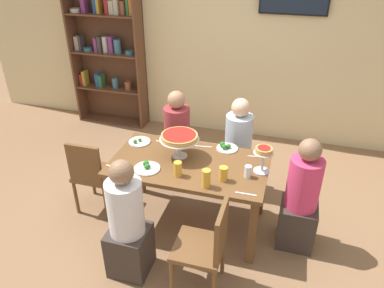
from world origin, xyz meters
name	(u,v)px	position (x,y,z in m)	size (l,w,h in m)	color
ground_plane	(189,221)	(0.00, 0.00, 0.00)	(12.00, 12.00, 0.00)	#846042
rear_partition	(235,39)	(0.00, 2.20, 1.40)	(8.00, 0.12, 2.80)	beige
dining_table	(189,171)	(0.00, 0.00, 0.64)	(1.50, 0.84, 0.74)	brown
bookshelf	(108,49)	(-1.86, 2.02, 1.16)	(1.10, 0.30, 2.21)	brown
diner_near_left	(128,227)	(-0.32, -0.74, 0.49)	(0.34, 0.34, 1.15)	#382D28
diner_far_right	(238,153)	(0.36, 0.72, 0.49)	(0.34, 0.34, 1.15)	#382D28
diner_far_left	(177,143)	(-0.36, 0.73, 0.49)	(0.34, 0.34, 1.15)	#382D28
diner_head_east	(300,202)	(1.07, 0.01, 0.49)	(0.34, 0.34, 1.15)	#382D28
chair_head_west	(92,173)	(-1.03, -0.09, 0.49)	(0.40, 0.40, 0.87)	brown
chair_near_right	(207,245)	(0.37, -0.74, 0.49)	(0.40, 0.40, 0.87)	brown
deep_dish_pizza_stand	(179,138)	(-0.12, 0.08, 0.95)	(0.38, 0.38, 0.25)	silver
personal_pizza_stand	(263,155)	(0.68, 0.04, 0.92)	(0.18, 0.18, 0.26)	silver
salad_plate_near_diner	(226,147)	(0.29, 0.35, 0.76)	(0.22, 0.22, 0.07)	white
salad_plate_far_diner	(147,167)	(-0.35, -0.22, 0.76)	(0.25, 0.25, 0.07)	white
salad_plate_spare	(139,142)	(-0.62, 0.23, 0.75)	(0.23, 0.23, 0.06)	white
beer_glass_amber_tall	(223,174)	(0.37, -0.19, 0.81)	(0.08, 0.08, 0.14)	gold
beer_glass_amber_short	(206,178)	(0.25, -0.33, 0.82)	(0.08, 0.08, 0.17)	gold
beer_glass_amber_spare	(178,169)	(-0.04, -0.23, 0.81)	(0.07, 0.07, 0.14)	gold
water_glass_clear_near	(248,172)	(0.57, -0.08, 0.80)	(0.06, 0.06, 0.11)	white
cutlery_fork_near	(257,157)	(0.61, 0.29, 0.74)	(0.18, 0.02, 0.01)	silver
cutlery_knife_near	(203,146)	(0.05, 0.33, 0.74)	(0.18, 0.02, 0.01)	silver
cutlery_fork_far	(246,194)	(0.60, -0.34, 0.74)	(0.18, 0.02, 0.01)	silver
cutlery_knife_far	(114,167)	(-0.65, -0.27, 0.74)	(0.18, 0.02, 0.01)	silver
cutlery_spare_fork	(163,142)	(-0.37, 0.29, 0.74)	(0.18, 0.02, 0.01)	silver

